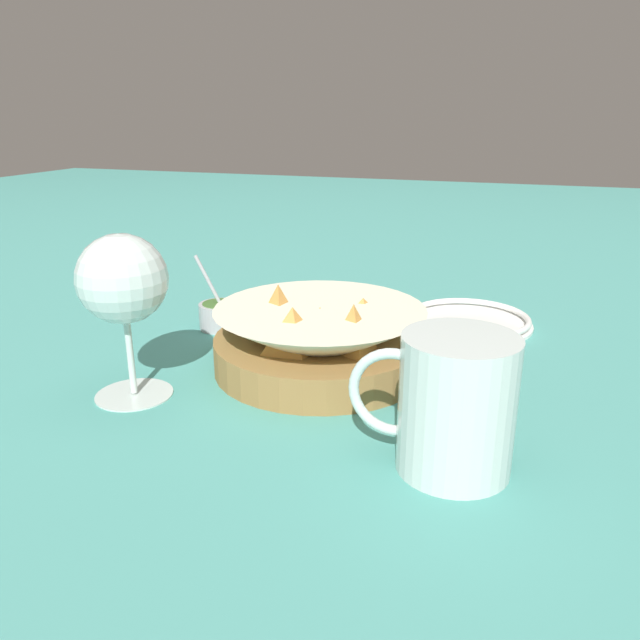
% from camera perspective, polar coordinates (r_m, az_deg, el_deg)
% --- Properties ---
extents(ground_plane, '(4.00, 4.00, 0.00)m').
position_cam_1_polar(ground_plane, '(0.74, -0.70, -3.85)').
color(ground_plane, teal).
extents(food_basket, '(0.24, 0.24, 0.09)m').
position_cam_1_polar(food_basket, '(0.71, 0.00, -1.89)').
color(food_basket, olive).
rests_on(food_basket, ground_plane).
extents(sauce_cup, '(0.06, 0.06, 0.10)m').
position_cam_1_polar(sauce_cup, '(0.86, -9.12, 0.54)').
color(sauce_cup, '#B7B7BC').
rests_on(sauce_cup, ground_plane).
extents(wine_glass, '(0.09, 0.09, 0.17)m').
position_cam_1_polar(wine_glass, '(0.64, -17.58, 3.14)').
color(wine_glass, silver).
rests_on(wine_glass, ground_plane).
extents(beer_mug, '(0.14, 0.09, 0.12)m').
position_cam_1_polar(beer_mug, '(0.52, 12.16, -7.96)').
color(beer_mug, silver).
rests_on(beer_mug, ground_plane).
extents(side_plate, '(0.17, 0.17, 0.01)m').
position_cam_1_polar(side_plate, '(0.89, 13.46, 0.03)').
color(side_plate, white).
rests_on(side_plate, ground_plane).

